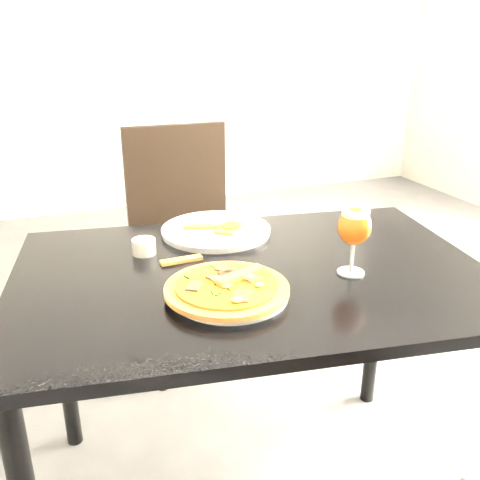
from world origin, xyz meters
name	(u,v)px	position (x,y,z in m)	size (l,w,h in m)	color
ground	(333,475)	(0.00, 0.00, 0.00)	(6.00, 6.00, 0.00)	#4C4C4E
dining_table	(252,301)	(-0.27, 0.03, 0.66)	(1.31, 0.98, 0.75)	black
chair_far	(186,236)	(-0.22, 0.87, 0.53)	(0.45, 0.45, 0.96)	black
plate_main	(230,293)	(-0.37, -0.08, 0.76)	(0.27, 0.27, 0.01)	silver
pizza	(227,287)	(-0.38, -0.08, 0.77)	(0.29, 0.29, 0.03)	#9E6926
plate_second	(216,231)	(-0.27, 0.32, 0.76)	(0.32, 0.32, 0.02)	silver
crust_scraps	(222,227)	(-0.26, 0.30, 0.77)	(0.19, 0.13, 0.01)	#9E6926
loose_crust	(181,260)	(-0.43, 0.15, 0.75)	(0.11, 0.03, 0.01)	#9E6926
sauce_cup	(144,246)	(-0.51, 0.24, 0.77)	(0.06, 0.06, 0.04)	silver
beer_glass	(355,227)	(-0.05, -0.07, 0.87)	(0.08, 0.08, 0.17)	#B0B4B9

